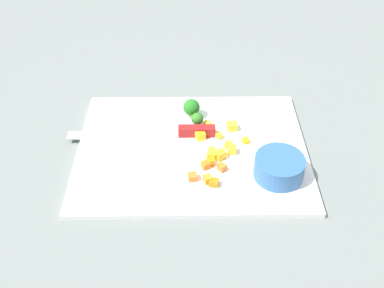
{
  "coord_description": "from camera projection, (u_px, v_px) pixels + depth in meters",
  "views": [
    {
      "loc": [
        0.01,
        0.68,
        0.62
      ],
      "look_at": [
        0.0,
        0.0,
        0.02
      ],
      "focal_mm": 41.53,
      "sensor_mm": 36.0,
      "label": 1
    }
  ],
  "objects": [
    {
      "name": "ground_plane",
      "position": [
        192.0,
        152.0,
        0.92
      ],
      "size": [
        4.0,
        4.0,
        0.0
      ],
      "primitive_type": "plane",
      "color": "slate"
    },
    {
      "name": "cutting_board",
      "position": [
        192.0,
        150.0,
        0.92
      ],
      "size": [
        0.47,
        0.36,
        0.01
      ],
      "primitive_type": "cube",
      "color": "white",
      "rests_on": "ground_plane"
    },
    {
      "name": "prep_bowl",
      "position": [
        279.0,
        167.0,
        0.84
      ],
      "size": [
        0.09,
        0.09,
        0.04
      ],
      "primitive_type": "cylinder",
      "color": "#2E5A8F",
      "rests_on": "cutting_board"
    },
    {
      "name": "chef_knife",
      "position": [
        172.0,
        132.0,
        0.94
      ],
      "size": [
        0.31,
        0.02,
        0.02
      ],
      "rotation": [
        0.0,
        0.0,
        0.0
      ],
      "color": "silver",
      "rests_on": "cutting_board"
    },
    {
      "name": "carrot_dice_0",
      "position": [
        208.0,
        179.0,
        0.83
      ],
      "size": [
        0.02,
        0.02,
        0.01
      ],
      "primitive_type": "cube",
      "rotation": [
        0.0,
        0.0,
        1.95
      ],
      "color": "orange",
      "rests_on": "cutting_board"
    },
    {
      "name": "carrot_dice_1",
      "position": [
        222.0,
        167.0,
        0.86
      ],
      "size": [
        0.02,
        0.02,
        0.01
      ],
      "primitive_type": "cube",
      "rotation": [
        0.0,
        0.0,
        0.7
      ],
      "color": "orange",
      "rests_on": "cutting_board"
    },
    {
      "name": "carrot_dice_2",
      "position": [
        214.0,
        183.0,
        0.83
      ],
      "size": [
        0.02,
        0.02,
        0.01
      ],
      "primitive_type": "cube",
      "rotation": [
        0.0,
        0.0,
        2.91
      ],
      "color": "orange",
      "rests_on": "cutting_board"
    },
    {
      "name": "carrot_dice_3",
      "position": [
        210.0,
        162.0,
        0.87
      ],
      "size": [
        0.02,
        0.02,
        0.01
      ],
      "primitive_type": "cube",
      "rotation": [
        0.0,
        0.0,
        0.11
      ],
      "color": "orange",
      "rests_on": "cutting_board"
    },
    {
      "name": "carrot_dice_4",
      "position": [
        193.0,
        177.0,
        0.84
      ],
      "size": [
        0.02,
        0.02,
        0.01
      ],
      "primitive_type": "cube",
      "rotation": [
        0.0,
        0.0,
        0.16
      ],
      "color": "orange",
      "rests_on": "cutting_board"
    },
    {
      "name": "carrot_dice_5",
      "position": [
        206.0,
        165.0,
        0.86
      ],
      "size": [
        0.02,
        0.02,
        0.01
      ],
      "primitive_type": "cube",
      "rotation": [
        0.0,
        0.0,
        0.48
      ],
      "color": "orange",
      "rests_on": "cutting_board"
    },
    {
      "name": "pepper_dice_0",
      "position": [
        229.0,
        144.0,
        0.91
      ],
      "size": [
        0.02,
        0.02,
        0.01
      ],
      "primitive_type": "cube",
      "rotation": [
        0.0,
        0.0,
        2.77
      ],
      "color": "yellow",
      "rests_on": "cutting_board"
    },
    {
      "name": "pepper_dice_1",
      "position": [
        232.0,
        126.0,
        0.95
      ],
      "size": [
        0.02,
        0.02,
        0.02
      ],
      "primitive_type": "cube",
      "rotation": [
        0.0,
        0.0,
        0.16
      ],
      "color": "yellow",
      "rests_on": "cutting_board"
    },
    {
      "name": "pepper_dice_2",
      "position": [
        246.0,
        141.0,
        0.92
      ],
      "size": [
        0.02,
        0.02,
        0.01
      ],
      "primitive_type": "cube",
      "rotation": [
        0.0,
        0.0,
        0.42
      ],
      "color": "yellow",
      "rests_on": "cutting_board"
    },
    {
      "name": "pepper_dice_3",
      "position": [
        212.0,
        150.0,
        0.9
      ],
      "size": [
        0.01,
        0.01,
        0.01
      ],
      "primitive_type": "cube",
      "rotation": [
        0.0,
        0.0,
        0.07
      ],
      "color": "yellow",
      "rests_on": "cutting_board"
    },
    {
      "name": "pepper_dice_4",
      "position": [
        207.0,
        124.0,
        0.96
      ],
      "size": [
        0.02,
        0.02,
        0.01
      ],
      "primitive_type": "cube",
      "rotation": [
        0.0,
        0.0,
        2.67
      ],
      "color": "yellow",
      "rests_on": "cutting_board"
    },
    {
      "name": "pepper_dice_5",
      "position": [
        220.0,
        155.0,
        0.88
      ],
      "size": [
        0.03,
        0.02,
        0.02
      ],
      "primitive_type": "cube",
      "rotation": [
        0.0,
        0.0,
        2.18
      ],
      "color": "yellow",
      "rests_on": "cutting_board"
    },
    {
      "name": "pepper_dice_6",
      "position": [
        219.0,
        136.0,
        0.93
      ],
      "size": [
        0.02,
        0.02,
        0.01
      ],
      "primitive_type": "cube",
      "rotation": [
        0.0,
        0.0,
        2.28
      ],
      "color": "yellow",
      "rests_on": "cutting_board"
    },
    {
      "name": "pepper_dice_7",
      "position": [
        211.0,
        154.0,
        0.89
      ],
      "size": [
        0.02,
        0.02,
        0.01
      ],
      "primitive_type": "cube",
      "rotation": [
        0.0,
        0.0,
        2.95
      ],
      "color": "yellow",
      "rests_on": "cutting_board"
    },
    {
      "name": "pepper_dice_8",
      "position": [
        200.0,
        135.0,
        0.93
      ],
      "size": [
        0.03,
        0.03,
        0.02
      ],
      "primitive_type": "cube",
      "rotation": [
        0.0,
        0.0,
        0.41
      ],
      "color": "yellow",
      "rests_on": "cutting_board"
    },
    {
      "name": "pepper_dice_9",
      "position": [
        232.0,
        150.0,
        0.9
      ],
      "size": [
        0.02,
        0.02,
        0.02
      ],
      "primitive_type": "cube",
      "rotation": [
        0.0,
        0.0,
        1.49
      ],
      "color": "yellow",
      "rests_on": "cutting_board"
    },
    {
      "name": "broccoli_floret_0",
      "position": [
        193.0,
        108.0,
        0.97
      ],
      "size": [
        0.04,
        0.04,
        0.04
      ],
      "color": "#93C262",
      "rests_on": "cutting_board"
    },
    {
      "name": "broccoli_floret_1",
      "position": [
        197.0,
        119.0,
        0.95
      ],
      "size": [
        0.03,
        0.03,
        0.03
      ],
      "color": "#87BE61",
      "rests_on": "cutting_board"
    }
  ]
}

